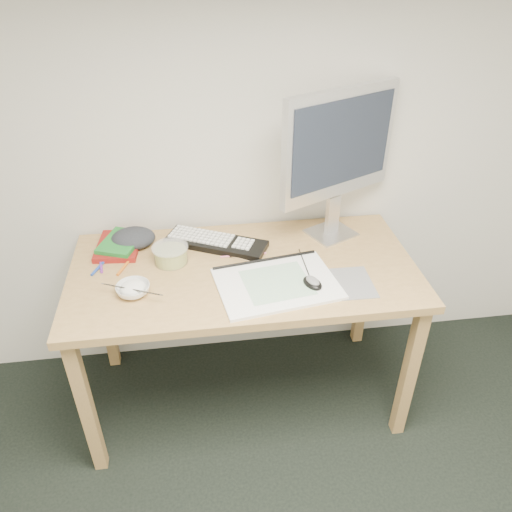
{
  "coord_description": "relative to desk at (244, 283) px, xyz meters",
  "views": [
    {
      "loc": [
        -0.01,
        -0.22,
        1.91
      ],
      "look_at": [
        0.21,
        1.39,
        0.83
      ],
      "focal_mm": 35.0,
      "sensor_mm": 36.0,
      "label": 1
    }
  ],
  "objects": [
    {
      "name": "pencil_black",
      "position": [
        0.14,
        0.01,
        0.09
      ],
      "size": [
        0.18,
        0.05,
        0.01
      ],
      "primitive_type": "cylinder",
      "rotation": [
        0.0,
        1.57,
        -0.22
      ],
      "color": "black",
      "rests_on": "desk"
    },
    {
      "name": "cloth_lump",
      "position": [
        -0.45,
        0.23,
        0.11
      ],
      "size": [
        0.19,
        0.17,
        0.07
      ],
      "primitive_type": "ellipsoid",
      "rotation": [
        0.0,
        0.0,
        0.27
      ],
      "color": "#24252B",
      "rests_on": "desk"
    },
    {
      "name": "fruit_tub",
      "position": [
        -0.29,
        0.08,
        0.12
      ],
      "size": [
        0.16,
        0.16,
        0.07
      ],
      "primitive_type": "cylinder",
      "rotation": [
        0.0,
        0.0,
        -0.1
      ],
      "color": "#DAD14C",
      "rests_on": "desk"
    },
    {
      "name": "pencil_tan",
      "position": [
        -0.03,
        0.07,
        0.09
      ],
      "size": [
        0.14,
        0.09,
        0.01
      ],
      "primitive_type": "cylinder",
      "rotation": [
        0.0,
        1.57,
        -0.57
      ],
      "color": "tan",
      "rests_on": "desk"
    },
    {
      "name": "marker_purple",
      "position": [
        -0.58,
        0.09,
        0.09
      ],
      "size": [
        0.03,
        0.12,
        0.01
      ],
      "primitive_type": "cylinder",
      "rotation": [
        0.0,
        1.57,
        1.74
      ],
      "color": "#752999",
      "rests_on": "desk"
    },
    {
      "name": "marker_blue",
      "position": [
        -0.58,
        0.08,
        0.09
      ],
      "size": [
        0.06,
        0.12,
        0.01
      ],
      "primitive_type": "cylinder",
      "rotation": [
        0.0,
        1.57,
        1.17
      ],
      "color": "#1D3FA1",
      "rests_on": "desk"
    },
    {
      "name": "mouse",
      "position": [
        0.25,
        -0.17,
        0.11
      ],
      "size": [
        0.09,
        0.11,
        0.03
      ],
      "primitive_type": "ellipsoid",
      "rotation": [
        0.0,
        0.0,
        0.39
      ],
      "color": "black",
      "rests_on": "sketchpad"
    },
    {
      "name": "sketchpad",
      "position": [
        0.11,
        -0.14,
        0.09
      ],
      "size": [
        0.5,
        0.39,
        0.01
      ],
      "primitive_type": "cube",
      "rotation": [
        0.0,
        0.0,
        0.15
      ],
      "color": "silver",
      "rests_on": "desk"
    },
    {
      "name": "desk",
      "position": [
        0.0,
        0.0,
        0.0
      ],
      "size": [
        1.4,
        0.7,
        0.75
      ],
      "color": "tan",
      "rests_on": "ground"
    },
    {
      "name": "rice_bowl",
      "position": [
        -0.43,
        -0.12,
        0.1
      ],
      "size": [
        0.16,
        0.16,
        0.04
      ],
      "primitive_type": "imported",
      "rotation": [
        0.0,
        0.0,
        0.34
      ],
      "color": "silver",
      "rests_on": "desk"
    },
    {
      "name": "monitor",
      "position": [
        0.42,
        0.21,
        0.49
      ],
      "size": [
        0.52,
        0.27,
        0.65
      ],
      "rotation": [
        0.0,
        0.0,
        0.45
      ],
      "color": "silver",
      "rests_on": "desk"
    },
    {
      "name": "marker_orange",
      "position": [
        -0.48,
        0.06,
        0.09
      ],
      "size": [
        0.06,
        0.12,
        0.01
      ],
      "primitive_type": "cylinder",
      "rotation": [
        0.0,
        1.57,
        1.19
      ],
      "color": "#CB6217",
      "rests_on": "desk"
    },
    {
      "name": "book_green",
      "position": [
        -0.5,
        0.21,
        0.11
      ],
      "size": [
        0.21,
        0.24,
        0.02
      ],
      "primitive_type": "cube",
      "rotation": [
        0.0,
        0.0,
        -0.36
      ],
      "color": "#1C7128",
      "rests_on": "book_red"
    },
    {
      "name": "book_red",
      "position": [
        -0.51,
        0.22,
        0.09
      ],
      "size": [
        0.2,
        0.25,
        0.02
      ],
      "primitive_type": "cube",
      "rotation": [
        0.0,
        0.0,
        -0.09
      ],
      "color": "maroon",
      "rests_on": "desk"
    },
    {
      "name": "mousepad",
      "position": [
        0.37,
        -0.16,
        0.08
      ],
      "size": [
        0.23,
        0.21,
        0.0
      ],
      "primitive_type": "cube",
      "rotation": [
        0.0,
        0.0,
        -0.02
      ],
      "color": "slate",
      "rests_on": "desk"
    },
    {
      "name": "keyboard",
      "position": [
        -0.1,
        0.18,
        0.1
      ],
      "size": [
        0.45,
        0.32,
        0.03
      ],
      "primitive_type": "cube",
      "rotation": [
        0.0,
        0.0,
        -0.46
      ],
      "color": "black",
      "rests_on": "desk"
    },
    {
      "name": "pencil_pink",
      "position": [
        0.01,
        0.08,
        0.09
      ],
      "size": [
        0.19,
        0.01,
        0.01
      ],
      "primitive_type": "cylinder",
      "rotation": [
        0.0,
        1.57,
        0.02
      ],
      "color": "pink",
      "rests_on": "desk"
    },
    {
      "name": "room_shell",
      "position": [
        -0.17,
        -1.43,
        0.89
      ],
      "size": [
        3.6,
        3.6,
        3.6
      ],
      "color": "silver",
      "rests_on": "ground"
    },
    {
      "name": "chopsticks",
      "position": [
        -0.43,
        -0.15,
        0.12
      ],
      "size": [
        0.22,
        0.11,
        0.02
      ],
      "primitive_type": "cylinder",
      "rotation": [
        0.0,
        1.57,
        -0.43
      ],
      "color": "silver",
      "rests_on": "rice_bowl"
    }
  ]
}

